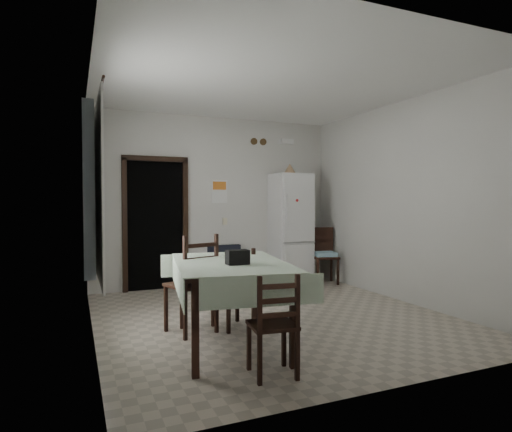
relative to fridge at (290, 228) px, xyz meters
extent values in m
plane|color=#ACA08C|center=(-1.28, -1.93, -0.97)|extent=(4.50, 4.50, 0.00)
cube|color=black|center=(-2.33, 0.53, 0.08)|extent=(0.90, 0.45, 2.10)
cube|color=black|center=(-2.82, 0.29, 0.08)|extent=(0.08, 0.10, 2.18)
cube|color=black|center=(-1.84, 0.29, 0.08)|extent=(0.08, 0.10, 2.18)
cube|color=black|center=(-2.33, 0.29, 1.17)|extent=(1.06, 0.10, 0.08)
cube|color=silver|center=(-3.43, -2.13, 0.58)|extent=(0.10, 1.20, 1.60)
cube|color=white|center=(-3.32, -2.13, 0.58)|extent=(0.02, 1.45, 1.85)
cylinder|color=black|center=(-3.31, -2.13, 1.53)|extent=(0.02, 1.60, 0.02)
cube|color=white|center=(-1.23, 0.31, 0.65)|extent=(0.28, 0.02, 0.40)
cube|color=orange|center=(-1.23, 0.30, 0.75)|extent=(0.24, 0.01, 0.14)
cube|color=beige|center=(-1.13, 0.31, 0.13)|extent=(0.08, 0.02, 0.12)
cylinder|color=#503B20|center=(-0.58, 0.30, 1.55)|extent=(0.12, 0.03, 0.12)
cylinder|color=#503B20|center=(-0.40, 0.30, 1.55)|extent=(0.12, 0.03, 0.12)
cube|color=white|center=(0.07, 0.28, 1.58)|extent=(0.25, 0.07, 0.09)
cone|color=tan|center=(-0.02, -0.01, 1.06)|extent=(0.24, 0.24, 0.18)
cube|color=black|center=(-2.12, -2.95, -0.05)|extent=(0.21, 0.13, 0.14)
camera|label=1|loc=(-3.55, -6.76, 0.48)|focal=30.00mm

